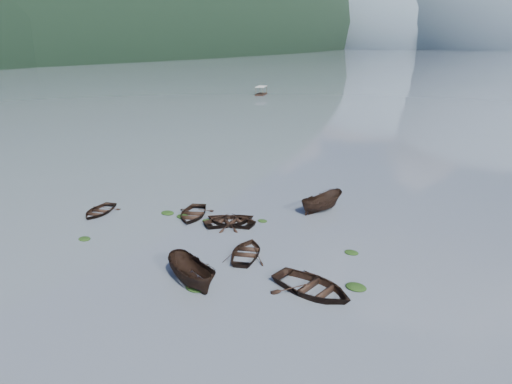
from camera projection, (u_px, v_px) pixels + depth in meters
The scene contains 19 objects.
ground_plane at pixel (154, 271), 29.24m from camera, with size 2400.00×2400.00×0.00m, color #505864.
haze_mtn_a at pixel (396, 47), 877.90m from camera, with size 520.00×520.00×280.00m, color #475666.
rowboat_0 at pixel (99, 213), 39.01m from camera, with size 2.76×3.86×0.80m, color black.
rowboat_1 at pixel (230, 224), 36.78m from camera, with size 3.03×4.24×0.88m, color black.
rowboat_2 at pixel (193, 284), 27.69m from camera, with size 1.80×4.77×1.84m, color black.
rowboat_3 at pixel (247, 255), 31.42m from camera, with size 2.91×4.08×0.84m, color black.
rowboat_4 at pixel (312, 292), 26.85m from camera, with size 3.65×5.12×1.06m, color black.
rowboat_6 at pixel (193, 216), 38.31m from camera, with size 3.10×4.34×0.90m, color black.
rowboat_7 at pixel (230, 223), 36.83m from camera, with size 3.01×4.21×0.87m, color black.
rowboat_8 at pixel (321, 210), 39.62m from camera, with size 1.73×4.61×1.78m, color black.
weed_clump_0 at pixel (85, 239), 33.88m from camera, with size 0.96×0.79×0.21m, color black.
weed_clump_1 at pixel (183, 217), 38.13m from camera, with size 1.13×0.90×0.25m, color black.
weed_clump_2 at pixel (196, 289), 27.20m from camera, with size 1.32×1.05×0.29m, color black.
weed_clump_3 at pixel (262, 221), 37.26m from camera, with size 0.82×0.69×0.18m, color black.
weed_clump_4 at pixel (356, 288), 27.26m from camera, with size 1.28×1.01×0.26m, color black.
weed_clump_5 at pixel (168, 214), 38.89m from camera, with size 1.18×0.95×0.25m, color black.
weed_clump_6 at pixel (208, 221), 37.23m from camera, with size 0.96×0.80×0.20m, color black.
weed_clump_7 at pixel (351, 253), 31.71m from camera, with size 1.00×0.80×0.22m, color black.
pontoon_left at pixel (261, 95), 121.92m from camera, with size 2.31×5.55×2.13m, color black, non-canonical shape.
Camera 1 is at (19.81, -18.22, 14.13)m, focal length 32.00 mm.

